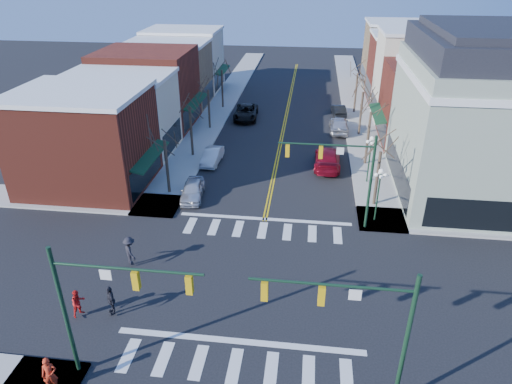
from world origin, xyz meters
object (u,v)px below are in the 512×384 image
(car_left_far, at_px, (246,112))
(pedestrian_dark_a, at_px, (111,300))
(car_left_mid, at_px, (212,156))
(car_left_near, at_px, (193,190))
(pedestrian_dark_b, at_px, (130,251))
(car_right_near, at_px, (328,158))
(pedestrian_red_b, at_px, (78,303))
(pedestrian_red_a, at_px, (50,374))
(car_right_far, at_px, (339,110))
(lamppost_corner, at_px, (379,186))
(lamppost_midblock, at_px, (370,152))
(car_right_mid, at_px, (339,124))
(victorian_corner, at_px, (485,115))

(car_left_far, distance_m, pedestrian_dark_a, 34.67)
(car_left_mid, bearing_deg, pedestrian_dark_a, -90.88)
(car_left_near, relative_size, pedestrian_dark_b, 2.15)
(car_right_near, bearing_deg, pedestrian_red_b, 59.23)
(car_left_near, bearing_deg, pedestrian_red_a, -101.56)
(car_left_mid, relative_size, car_right_far, 1.01)
(car_right_near, relative_size, pedestrian_red_a, 3.23)
(car_left_mid, height_order, pedestrian_dark_a, pedestrian_dark_a)
(pedestrian_red_a, bearing_deg, lamppost_corner, 25.66)
(lamppost_midblock, bearing_deg, pedestrian_dark_b, -138.94)
(car_right_mid, bearing_deg, victorian_corner, 126.73)
(car_left_mid, xyz_separation_m, car_right_far, (12.52, 16.10, -0.01))
(lamppost_midblock, height_order, car_left_far, lamppost_midblock)
(lamppost_midblock, xyz_separation_m, pedestrian_dark_b, (-16.10, -14.03, -1.83))
(car_right_far, height_order, pedestrian_red_a, pedestrian_red_a)
(car_right_far, bearing_deg, car_left_near, 54.63)
(car_left_near, relative_size, pedestrian_red_b, 2.57)
(car_left_near, relative_size, pedestrian_red_a, 2.32)
(car_left_mid, distance_m, pedestrian_red_a, 26.28)
(car_left_near, relative_size, car_left_mid, 1.02)
(lamppost_midblock, bearing_deg, car_left_mid, 169.76)
(pedestrian_red_b, bearing_deg, car_left_far, 23.36)
(lamppost_midblock, relative_size, car_left_far, 0.75)
(car_right_mid, relative_size, pedestrian_dark_b, 2.57)
(victorian_corner, bearing_deg, pedestrian_red_a, -136.69)
(victorian_corner, distance_m, car_left_far, 27.62)
(car_left_mid, relative_size, pedestrian_dark_b, 2.11)
(car_left_far, bearing_deg, victorian_corner, -40.79)
(car_left_far, distance_m, car_right_near, 16.20)
(pedestrian_dark_b, bearing_deg, lamppost_midblock, -89.04)
(pedestrian_dark_a, distance_m, pedestrian_dark_b, 4.51)
(victorian_corner, bearing_deg, lamppost_midblock, 176.55)
(lamppost_midblock, bearing_deg, victorian_corner, -3.45)
(lamppost_midblock, height_order, car_left_near, lamppost_midblock)
(car_left_mid, relative_size, pedestrian_red_b, 2.53)
(car_right_far, bearing_deg, lamppost_corner, 87.24)
(car_right_near, bearing_deg, car_left_near, 35.99)
(victorian_corner, xyz_separation_m, car_left_near, (-22.74, -4.06, -5.94))
(pedestrian_red_b, bearing_deg, pedestrian_dark_a, -47.67)
(pedestrian_red_b, bearing_deg, car_right_near, -2.01)
(car_left_near, xyz_separation_m, pedestrian_dark_a, (-1.06, -13.93, 0.33))
(lamppost_corner, height_order, pedestrian_red_a, lamppost_corner)
(pedestrian_red_a, xyz_separation_m, pedestrian_dark_a, (0.73, 5.12, -0.01))
(pedestrian_dark_b, bearing_deg, car_left_mid, -46.23)
(lamppost_corner, xyz_separation_m, car_left_far, (-13.00, 22.58, -2.16))
(car_right_far, bearing_deg, lamppost_midblock, 88.65)
(lamppost_midblock, distance_m, car_right_mid, 13.10)
(car_left_mid, bearing_deg, pedestrian_red_b, -95.35)
(lamppost_corner, bearing_deg, lamppost_midblock, 90.00)
(car_left_far, xyz_separation_m, car_right_near, (9.60, -13.05, 0.05))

